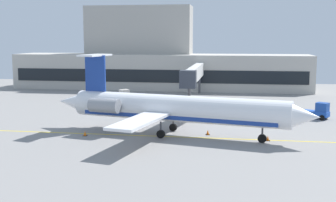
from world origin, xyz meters
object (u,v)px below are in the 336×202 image
object	(u,v)px
pushback_tractor	(121,95)
baggage_tug	(260,110)
belt_loader	(317,111)
regional_jet	(173,108)

from	to	relation	value
pushback_tractor	baggage_tug	bearing A→B (deg)	-29.84
baggage_tug	belt_loader	distance (m)	7.59
regional_jet	belt_loader	distance (m)	22.14
pushback_tractor	regional_jet	bearing A→B (deg)	-63.43
regional_jet	belt_loader	bearing A→B (deg)	35.78
regional_jet	pushback_tractor	size ratio (longest dim) A/B	7.83
regional_jet	baggage_tug	world-z (taller)	regional_jet
baggage_tug	pushback_tractor	distance (m)	26.94
regional_jet	belt_loader	size ratio (longest dim) A/B	7.62
belt_loader	regional_jet	bearing A→B (deg)	-144.22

